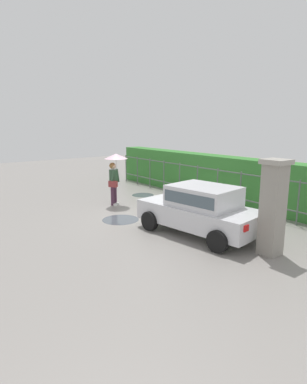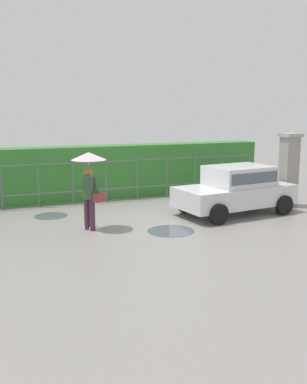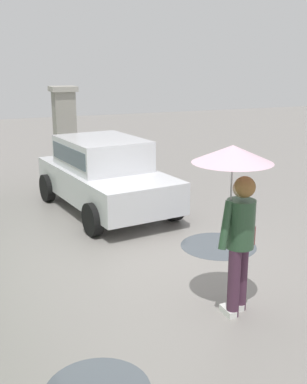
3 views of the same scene
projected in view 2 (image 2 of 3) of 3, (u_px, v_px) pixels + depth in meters
The scene contains 8 objects.
ground_plane at pixel (156, 219), 13.24m from camera, with size 40.00×40.00×0.00m, color gray.
car at pixel (236, 188), 13.79m from camera, with size 3.90×2.26×1.48m.
pedestrian at pixel (89, 174), 11.83m from camera, with size 0.93×0.93×2.08m.
gate_pillar at pixel (289, 169), 14.76m from camera, with size 0.60×0.60×2.42m.
fence_section at pixel (106, 179), 15.46m from camera, with size 11.53×0.05×1.50m.
hedge_row at pixel (100, 172), 16.17m from camera, with size 12.48×0.90×1.90m, color #387F33.
puddle_near at pixel (171, 231), 11.92m from camera, with size 1.26×1.26×0.00m, color #4C545B.
puddle_far at pixel (51, 216), 13.59m from camera, with size 1.01×1.01×0.00m, color #4C545B.
Camera 2 is at (-4.75, -11.96, 3.22)m, focal length 41.90 mm.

